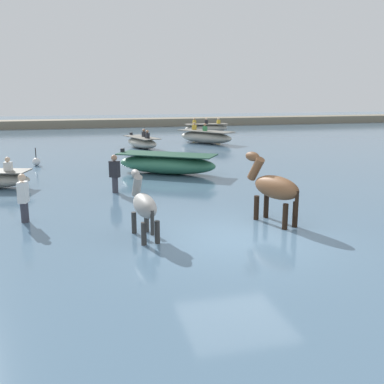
{
  "coord_description": "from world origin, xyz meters",
  "views": [
    {
      "loc": [
        -3.39,
        -9.27,
        3.68
      ],
      "look_at": [
        -0.37,
        2.73,
        0.85
      ],
      "focal_mm": 41.53,
      "sensor_mm": 36.0,
      "label": 1
    }
  ],
  "objects_px": {
    "person_onlooker_right": "(115,177)",
    "boat_mid_channel": "(142,142)",
    "person_spectator_far": "(24,203)",
    "channel_buoy": "(36,162)",
    "boat_far_inshore": "(206,137)",
    "boat_far_offshore": "(167,164)",
    "boat_distant_west": "(206,128)",
    "horse_lead_grey": "(144,207)",
    "horse_trailing_bay": "(274,189)"
  },
  "relations": [
    {
      "from": "person_onlooker_right",
      "to": "channel_buoy",
      "type": "bearing_deg",
      "value": 115.36
    },
    {
      "from": "boat_mid_channel",
      "to": "boat_far_offshore",
      "type": "xyz_separation_m",
      "value": [
        -0.17,
        -8.61,
        0.07
      ]
    },
    {
      "from": "horse_trailing_bay",
      "to": "channel_buoy",
      "type": "bearing_deg",
      "value": 121.63
    },
    {
      "from": "person_spectator_far",
      "to": "channel_buoy",
      "type": "relative_size",
      "value": 2.0
    },
    {
      "from": "boat_distant_west",
      "to": "channel_buoy",
      "type": "xyz_separation_m",
      "value": [
        -12.05,
        -13.98,
        -0.18
      ]
    },
    {
      "from": "boat_far_offshore",
      "to": "boat_distant_west",
      "type": "bearing_deg",
      "value": 68.99
    },
    {
      "from": "boat_far_inshore",
      "to": "channel_buoy",
      "type": "bearing_deg",
      "value": -145.92
    },
    {
      "from": "boat_far_inshore",
      "to": "person_spectator_far",
      "type": "height_order",
      "value": "boat_far_inshore"
    },
    {
      "from": "person_onlooker_right",
      "to": "channel_buoy",
      "type": "xyz_separation_m",
      "value": [
        -3.04,
        6.41,
        -0.33
      ]
    },
    {
      "from": "person_onlooker_right",
      "to": "horse_trailing_bay",
      "type": "bearing_deg",
      "value": -50.68
    },
    {
      "from": "channel_buoy",
      "to": "boat_distant_west",
      "type": "bearing_deg",
      "value": 49.23
    },
    {
      "from": "boat_far_inshore",
      "to": "boat_far_offshore",
      "type": "distance_m",
      "value": 11.07
    },
    {
      "from": "person_spectator_far",
      "to": "person_onlooker_right",
      "type": "bearing_deg",
      "value": 48.68
    },
    {
      "from": "person_onlooker_right",
      "to": "boat_mid_channel",
      "type": "bearing_deg",
      "value": 77.85
    },
    {
      "from": "person_spectator_far",
      "to": "person_onlooker_right",
      "type": "distance_m",
      "value": 3.85
    },
    {
      "from": "boat_distant_west",
      "to": "horse_lead_grey",
      "type": "bearing_deg",
      "value": -109.07
    },
    {
      "from": "horse_trailing_bay",
      "to": "boat_far_inshore",
      "type": "xyz_separation_m",
      "value": [
        3.2,
        17.6,
        -0.48
      ]
    },
    {
      "from": "horse_trailing_bay",
      "to": "person_onlooker_right",
      "type": "height_order",
      "value": "horse_trailing_bay"
    },
    {
      "from": "boat_far_offshore",
      "to": "horse_lead_grey",
      "type": "bearing_deg",
      "value": -104.61
    },
    {
      "from": "boat_far_inshore",
      "to": "boat_distant_west",
      "type": "bearing_deg",
      "value": 73.57
    },
    {
      "from": "boat_mid_channel",
      "to": "boat_far_offshore",
      "type": "relative_size",
      "value": 0.79
    },
    {
      "from": "boat_distant_west",
      "to": "boat_far_inshore",
      "type": "relative_size",
      "value": 0.89
    },
    {
      "from": "horse_lead_grey",
      "to": "person_spectator_far",
      "type": "relative_size",
      "value": 1.13
    },
    {
      "from": "horse_trailing_bay",
      "to": "boat_mid_channel",
      "type": "bearing_deg",
      "value": 94.14
    },
    {
      "from": "person_spectator_far",
      "to": "person_onlooker_right",
      "type": "height_order",
      "value": "same"
    },
    {
      "from": "boat_mid_channel",
      "to": "person_onlooker_right",
      "type": "height_order",
      "value": "person_onlooker_right"
    },
    {
      "from": "horse_lead_grey",
      "to": "person_spectator_far",
      "type": "xyz_separation_m",
      "value": [
        -2.83,
        1.96,
        -0.22
      ]
    },
    {
      "from": "person_spectator_far",
      "to": "boat_far_offshore",
      "type": "bearing_deg",
      "value": 50.43
    },
    {
      "from": "channel_buoy",
      "to": "boat_far_inshore",
      "type": "bearing_deg",
      "value": 34.08
    },
    {
      "from": "horse_trailing_bay",
      "to": "boat_far_inshore",
      "type": "distance_m",
      "value": 17.89
    },
    {
      "from": "boat_far_offshore",
      "to": "channel_buoy",
      "type": "xyz_separation_m",
      "value": [
        -5.38,
        3.4,
        -0.22
      ]
    },
    {
      "from": "boat_mid_channel",
      "to": "boat_distant_west",
      "type": "bearing_deg",
      "value": 53.41
    },
    {
      "from": "boat_distant_west",
      "to": "boat_far_offshore",
      "type": "bearing_deg",
      "value": -111.01
    },
    {
      "from": "boat_distant_west",
      "to": "person_spectator_far",
      "type": "height_order",
      "value": "person_spectator_far"
    },
    {
      "from": "boat_far_inshore",
      "to": "boat_mid_channel",
      "type": "xyz_separation_m",
      "value": [
        -4.36,
        -1.49,
        -0.07
      ]
    },
    {
      "from": "horse_trailing_bay",
      "to": "person_spectator_far",
      "type": "height_order",
      "value": "horse_trailing_bay"
    },
    {
      "from": "boat_far_inshore",
      "to": "channel_buoy",
      "type": "relative_size",
      "value": 4.91
    },
    {
      "from": "boat_mid_channel",
      "to": "person_spectator_far",
      "type": "height_order",
      "value": "person_spectator_far"
    },
    {
      "from": "person_spectator_far",
      "to": "channel_buoy",
      "type": "bearing_deg",
      "value": 93.05
    },
    {
      "from": "boat_distant_west",
      "to": "boat_mid_channel",
      "type": "xyz_separation_m",
      "value": [
        -6.51,
        -8.77,
        -0.02
      ]
    },
    {
      "from": "boat_far_offshore",
      "to": "channel_buoy",
      "type": "distance_m",
      "value": 6.37
    },
    {
      "from": "horse_trailing_bay",
      "to": "person_spectator_far",
      "type": "distance_m",
      "value": 6.42
    },
    {
      "from": "boat_far_offshore",
      "to": "person_onlooker_right",
      "type": "height_order",
      "value": "person_onlooker_right"
    },
    {
      "from": "boat_far_offshore",
      "to": "person_spectator_far",
      "type": "xyz_separation_m",
      "value": [
        -4.88,
        -5.91,
        0.11
      ]
    },
    {
      "from": "horse_trailing_bay",
      "to": "channel_buoy",
      "type": "height_order",
      "value": "horse_trailing_bay"
    },
    {
      "from": "horse_lead_grey",
      "to": "boat_far_offshore",
      "type": "xyz_separation_m",
      "value": [
        2.05,
        7.87,
        -0.32
      ]
    },
    {
      "from": "boat_far_inshore",
      "to": "person_spectator_far",
      "type": "relative_size",
      "value": 2.46
    },
    {
      "from": "horse_lead_grey",
      "to": "boat_far_offshore",
      "type": "distance_m",
      "value": 8.14
    },
    {
      "from": "horse_trailing_bay",
      "to": "person_onlooker_right",
      "type": "bearing_deg",
      "value": 129.32
    },
    {
      "from": "boat_mid_channel",
      "to": "person_spectator_far",
      "type": "bearing_deg",
      "value": -109.17
    }
  ]
}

